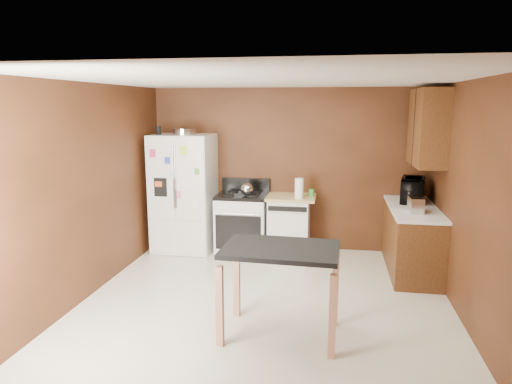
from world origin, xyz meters
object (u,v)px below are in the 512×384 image
(green_canister, at_px, (311,192))
(toaster, at_px, (416,205))
(roasting_pan, at_px, (184,132))
(microwave, at_px, (413,191))
(refrigerator, at_px, (184,193))
(gas_range, at_px, (242,222))
(kettle, at_px, (247,189))
(paper_towel, at_px, (299,188))
(dishwasher, at_px, (289,224))
(pen_cup, at_px, (159,130))
(island, at_px, (281,262))

(green_canister, relative_size, toaster, 0.38)
(green_canister, xyz_separation_m, toaster, (1.36, -0.90, 0.06))
(roasting_pan, relative_size, toaster, 1.36)
(microwave, bearing_deg, refrigerator, 100.40)
(green_canister, height_order, microwave, microwave)
(toaster, height_order, gas_range, gas_range)
(kettle, distance_m, paper_towel, 0.79)
(gas_range, relative_size, dishwasher, 1.24)
(kettle, distance_m, refrigerator, 1.01)
(paper_towel, bearing_deg, roasting_pan, 178.23)
(green_canister, bearing_deg, dishwasher, -165.86)
(paper_towel, distance_m, refrigerator, 1.79)
(pen_cup, relative_size, dishwasher, 0.14)
(kettle, bearing_deg, roasting_pan, 178.13)
(green_canister, height_order, toaster, toaster)
(green_canister, distance_m, island, 2.65)
(roasting_pan, xyz_separation_m, island, (1.76, -2.46, -1.09))
(dishwasher, bearing_deg, roasting_pan, -176.49)
(toaster, bearing_deg, refrigerator, 165.28)
(kettle, distance_m, microwave, 2.38)
(microwave, bearing_deg, island, 158.33)
(microwave, distance_m, island, 2.88)
(toaster, bearing_deg, green_canister, 144.39)
(toaster, bearing_deg, island, -133.35)
(paper_towel, relative_size, dishwasher, 0.33)
(green_canister, relative_size, dishwasher, 0.11)
(roasting_pan, distance_m, refrigerator, 0.95)
(gas_range, bearing_deg, kettle, -49.26)
(roasting_pan, height_order, kettle, roasting_pan)
(roasting_pan, distance_m, paper_towel, 1.92)
(kettle, distance_m, dishwasher, 0.84)
(paper_towel, bearing_deg, gas_range, 171.74)
(green_canister, height_order, gas_range, gas_range)
(gas_range, bearing_deg, toaster, -18.24)
(roasting_pan, distance_m, pen_cup, 0.38)
(green_canister, relative_size, gas_range, 0.09)
(kettle, xyz_separation_m, microwave, (2.38, -0.03, 0.06))
(toaster, bearing_deg, gas_range, 159.49)
(roasting_pan, distance_m, toaster, 3.46)
(microwave, xyz_separation_m, refrigerator, (-3.38, 0.07, -0.15))
(refrigerator, relative_size, dishwasher, 2.02)
(toaster, distance_m, dishwasher, 1.95)
(paper_towel, xyz_separation_m, refrigerator, (-1.78, 0.07, -0.14))
(roasting_pan, bearing_deg, kettle, -1.87)
(kettle, xyz_separation_m, dishwasher, (0.63, 0.13, -0.54))
(toaster, bearing_deg, pen_cup, 167.97)
(paper_towel, distance_m, toaster, 1.67)
(microwave, relative_size, refrigerator, 0.31)
(microwave, xyz_separation_m, dishwasher, (-1.75, 0.16, -0.60))
(green_canister, xyz_separation_m, refrigerator, (-1.95, -0.17, -0.04))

